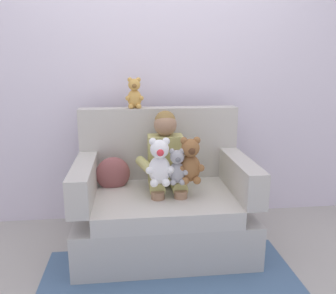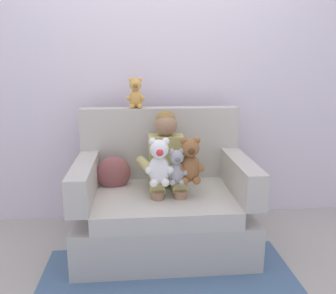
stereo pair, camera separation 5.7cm
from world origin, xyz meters
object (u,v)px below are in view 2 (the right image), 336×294
(armchair, at_px, (163,204))
(plush_white, at_px, (159,163))
(plush_grey, at_px, (177,167))
(plush_honey_on_backrest, at_px, (136,94))
(seated_child, at_px, (167,162))
(throw_pillow, at_px, (114,173))
(plush_brown, at_px, (190,161))

(armchair, distance_m, plush_white, 0.42)
(plush_grey, distance_m, plush_honey_on_backrest, 0.72)
(armchair, bearing_deg, plush_honey_on_backrest, 122.06)
(seated_child, bearing_deg, throw_pillow, 173.23)
(seated_child, relative_size, plush_honey_on_backrest, 3.44)
(plush_honey_on_backrest, distance_m, throw_pillow, 0.64)
(plush_grey, height_order, plush_brown, plush_brown)
(seated_child, xyz_separation_m, plush_white, (-0.07, -0.20, 0.05))
(armchair, height_order, plush_grey, armchair)
(plush_honey_on_backrest, bearing_deg, seated_child, -61.33)
(plush_brown, bearing_deg, seated_child, 112.06)
(plush_brown, height_order, plush_honey_on_backrest, plush_honey_on_backrest)
(plush_honey_on_backrest, bearing_deg, throw_pillow, -141.70)
(plush_white, bearing_deg, plush_grey, 13.87)
(seated_child, height_order, plush_brown, seated_child)
(plush_white, distance_m, throw_pillow, 0.47)
(seated_child, bearing_deg, armchair, -143.96)
(plush_white, xyz_separation_m, plush_brown, (0.21, 0.02, -0.00))
(plush_brown, bearing_deg, plush_grey, 173.98)
(throw_pillow, bearing_deg, plush_white, -41.31)
(armchair, xyz_separation_m, plush_brown, (0.18, -0.16, 0.38))
(plush_white, distance_m, plush_honey_on_backrest, 0.66)
(plush_white, relative_size, plush_brown, 1.01)
(armchair, height_order, plush_brown, armchair)
(plush_brown, relative_size, throw_pillow, 1.25)
(plush_grey, height_order, plush_honey_on_backrest, plush_honey_on_backrest)
(armchair, relative_size, plush_white, 3.84)
(armchair, relative_size, seated_child, 1.53)
(armchair, relative_size, plush_honey_on_backrest, 5.26)
(plush_honey_on_backrest, bearing_deg, plush_brown, -60.24)
(plush_white, bearing_deg, seated_child, 84.28)
(plush_grey, bearing_deg, armchair, 114.62)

